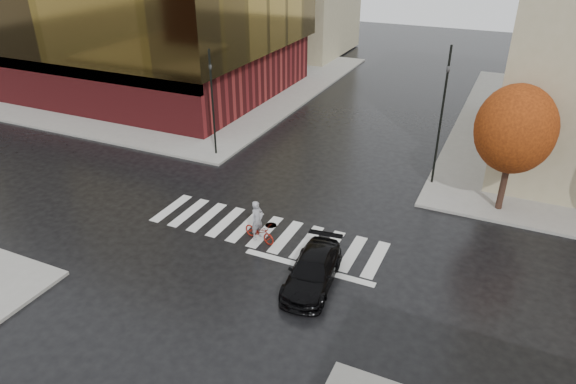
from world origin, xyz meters
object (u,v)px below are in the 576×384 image
object	(u,v)px
cyclist	(259,227)
fire_hydrant	(199,127)
traffic_light_nw	(212,97)
sedan	(313,271)
traffic_light_ne	(443,107)

from	to	relation	value
cyclist	fire_hydrant	distance (m)	14.38
traffic_light_nw	sedan	bearing A→B (deg)	44.60
traffic_light_ne	sedan	bearing A→B (deg)	58.81
sedan	traffic_light_nw	size ratio (longest dim) A/B	0.67
traffic_light_ne	fire_hydrant	xyz separation A→B (m)	(-16.30, 1.00, -3.99)
sedan	fire_hydrant	distance (m)	18.30
sedan	traffic_light_ne	size ratio (longest dim) A/B	0.57
cyclist	traffic_light_nw	distance (m)	10.91
sedan	traffic_light_nw	distance (m)	14.71
traffic_light_nw	traffic_light_ne	bearing A→B (deg)	93.69
sedan	cyclist	bearing A→B (deg)	144.02
sedan	traffic_light_ne	distance (m)	12.22
cyclist	traffic_light_ne	size ratio (longest dim) A/B	0.26
traffic_light_nw	fire_hydrant	world-z (taller)	traffic_light_nw
sedan	cyclist	world-z (taller)	cyclist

